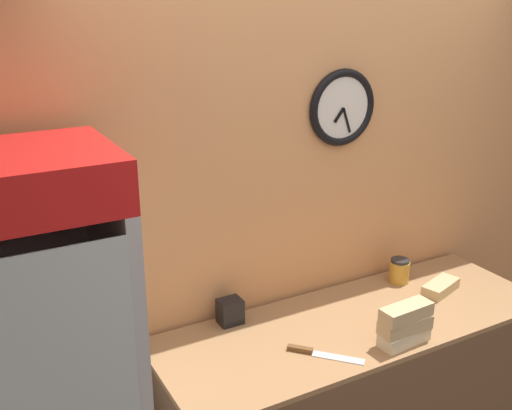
{
  "coord_description": "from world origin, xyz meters",
  "views": [
    {
      "loc": [
        -1.62,
        -1.06,
        2.39
      ],
      "look_at": [
        -0.49,
        0.99,
        1.56
      ],
      "focal_mm": 42.0,
      "sensor_mm": 36.0,
      "label": 1
    }
  ],
  "objects_px": {
    "beverage_cooler": "(43,380)",
    "napkin_dispenser": "(230,311)",
    "sandwich_stack_middle": "(405,325)",
    "sandwich_stack_bottom": "(404,337)",
    "sandwich_stack_top": "(406,312)",
    "chefs_knife": "(314,352)",
    "sandwich_flat_left": "(441,287)",
    "condiment_jar": "(399,271)"
  },
  "relations": [
    {
      "from": "sandwich_stack_middle",
      "to": "napkin_dispenser",
      "type": "height_order",
      "value": "sandwich_stack_middle"
    },
    {
      "from": "sandwich_stack_bottom",
      "to": "napkin_dispenser",
      "type": "relative_size",
      "value": 2.1
    },
    {
      "from": "sandwich_stack_middle",
      "to": "napkin_dispenser",
      "type": "bearing_deg",
      "value": 138.48
    },
    {
      "from": "sandwich_stack_bottom",
      "to": "napkin_dispenser",
      "type": "distance_m",
      "value": 0.8
    },
    {
      "from": "sandwich_stack_middle",
      "to": "sandwich_stack_top",
      "type": "distance_m",
      "value": 0.06
    },
    {
      "from": "condiment_jar",
      "to": "sandwich_flat_left",
      "type": "bearing_deg",
      "value": -60.56
    },
    {
      "from": "sandwich_stack_bottom",
      "to": "beverage_cooler",
      "type": "bearing_deg",
      "value": 167.33
    },
    {
      "from": "napkin_dispenser",
      "to": "sandwich_stack_middle",
      "type": "bearing_deg",
      "value": -41.52
    },
    {
      "from": "beverage_cooler",
      "to": "sandwich_flat_left",
      "type": "xyz_separation_m",
      "value": [
        1.97,
        -0.05,
        -0.08
      ]
    },
    {
      "from": "condiment_jar",
      "to": "napkin_dispenser",
      "type": "relative_size",
      "value": 1.09
    },
    {
      "from": "sandwich_flat_left",
      "to": "chefs_knife",
      "type": "distance_m",
      "value": 0.91
    },
    {
      "from": "sandwich_flat_left",
      "to": "napkin_dispenser",
      "type": "height_order",
      "value": "napkin_dispenser"
    },
    {
      "from": "sandwich_stack_bottom",
      "to": "napkin_dispenser",
      "type": "bearing_deg",
      "value": 138.48
    },
    {
      "from": "beverage_cooler",
      "to": "sandwich_stack_bottom",
      "type": "bearing_deg",
      "value": -12.67
    },
    {
      "from": "sandwich_stack_top",
      "to": "sandwich_flat_left",
      "type": "distance_m",
      "value": 0.59
    },
    {
      "from": "chefs_knife",
      "to": "napkin_dispenser",
      "type": "relative_size",
      "value": 2.22
    },
    {
      "from": "condiment_jar",
      "to": "napkin_dispenser",
      "type": "xyz_separation_m",
      "value": [
        -0.98,
        0.05,
        -0.0
      ]
    },
    {
      "from": "sandwich_flat_left",
      "to": "napkin_dispenser",
      "type": "distance_m",
      "value": 1.12
    },
    {
      "from": "sandwich_stack_middle",
      "to": "sandwich_stack_top",
      "type": "xyz_separation_m",
      "value": [
        0.0,
        0.0,
        0.06
      ]
    },
    {
      "from": "sandwich_stack_top",
      "to": "napkin_dispenser",
      "type": "bearing_deg",
      "value": 138.48
    },
    {
      "from": "beverage_cooler",
      "to": "sandwich_stack_bottom",
      "type": "distance_m",
      "value": 1.51
    },
    {
      "from": "beverage_cooler",
      "to": "sandwich_stack_middle",
      "type": "distance_m",
      "value": 1.51
    },
    {
      "from": "sandwich_stack_top",
      "to": "condiment_jar",
      "type": "xyz_separation_m",
      "value": [
        0.39,
        0.47,
        -0.09
      ]
    },
    {
      "from": "sandwich_flat_left",
      "to": "chefs_knife",
      "type": "relative_size",
      "value": 0.94
    },
    {
      "from": "sandwich_stack_bottom",
      "to": "sandwich_stack_top",
      "type": "distance_m",
      "value": 0.13
    },
    {
      "from": "sandwich_stack_middle",
      "to": "sandwich_stack_top",
      "type": "height_order",
      "value": "sandwich_stack_top"
    },
    {
      "from": "sandwich_stack_top",
      "to": "napkin_dispenser",
      "type": "height_order",
      "value": "sandwich_stack_top"
    },
    {
      "from": "sandwich_stack_top",
      "to": "chefs_knife",
      "type": "distance_m",
      "value": 0.44
    },
    {
      "from": "chefs_knife",
      "to": "condiment_jar",
      "type": "relative_size",
      "value": 2.05
    },
    {
      "from": "sandwich_stack_bottom",
      "to": "chefs_knife",
      "type": "xyz_separation_m",
      "value": [
        -0.39,
        0.12,
        -0.02
      ]
    },
    {
      "from": "sandwich_flat_left",
      "to": "condiment_jar",
      "type": "xyz_separation_m",
      "value": [
        -0.11,
        0.2,
        0.04
      ]
    },
    {
      "from": "sandwich_stack_middle",
      "to": "chefs_knife",
      "type": "height_order",
      "value": "sandwich_stack_middle"
    },
    {
      "from": "sandwich_stack_bottom",
      "to": "sandwich_stack_middle",
      "type": "height_order",
      "value": "sandwich_stack_middle"
    },
    {
      "from": "beverage_cooler",
      "to": "sandwich_flat_left",
      "type": "distance_m",
      "value": 1.97
    },
    {
      "from": "beverage_cooler",
      "to": "sandwich_stack_middle",
      "type": "height_order",
      "value": "beverage_cooler"
    },
    {
      "from": "sandwich_stack_top",
      "to": "chefs_knife",
      "type": "relative_size",
      "value": 0.94
    },
    {
      "from": "beverage_cooler",
      "to": "napkin_dispenser",
      "type": "height_order",
      "value": "beverage_cooler"
    },
    {
      "from": "sandwich_stack_bottom",
      "to": "sandwich_stack_top",
      "type": "bearing_deg",
      "value": 0.0
    },
    {
      "from": "sandwich_stack_middle",
      "to": "sandwich_flat_left",
      "type": "distance_m",
      "value": 0.58
    },
    {
      "from": "chefs_knife",
      "to": "napkin_dispenser",
      "type": "bearing_deg",
      "value": 116.37
    },
    {
      "from": "beverage_cooler",
      "to": "sandwich_stack_top",
      "type": "bearing_deg",
      "value": -12.67
    },
    {
      "from": "sandwich_stack_top",
      "to": "sandwich_flat_left",
      "type": "height_order",
      "value": "sandwich_stack_top"
    }
  ]
}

